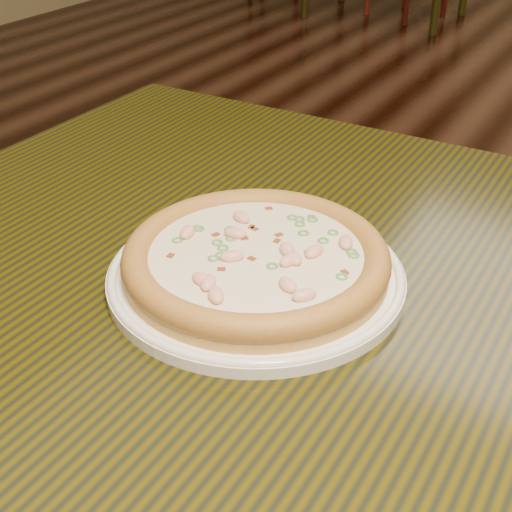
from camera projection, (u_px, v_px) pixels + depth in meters
The scene contains 4 objects.
ground at pixel (419, 364), 1.76m from camera, with size 9.00×9.00×0.00m, color black.
hero_table at pixel (377, 368), 0.76m from camera, with size 1.20×0.80×0.75m.
plate at pixel (256, 274), 0.72m from camera, with size 0.30×0.30×0.02m.
pizza at pixel (256, 259), 0.71m from camera, with size 0.27×0.27×0.03m.
Camera 1 is at (0.34, -1.37, 1.15)m, focal length 50.00 mm.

